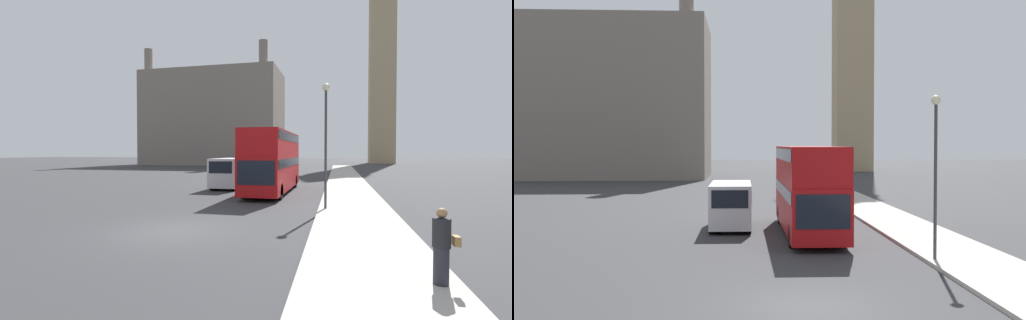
# 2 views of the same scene
# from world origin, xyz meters

# --- Properties ---
(ground_plane) EXTENTS (300.00, 300.00, 0.00)m
(ground_plane) POSITION_xyz_m (0.00, 0.00, 0.00)
(ground_plane) COLOR #333335
(sidewalk_strip) EXTENTS (3.49, 120.00, 0.15)m
(sidewalk_strip) POSITION_xyz_m (6.74, 0.00, 0.07)
(sidewalk_strip) COLOR #ADA89E
(sidewalk_strip) RESTS_ON ground_plane
(clock_tower) EXTENTS (6.44, 6.61, 64.37)m
(clock_tower) POSITION_xyz_m (16.57, 79.17, 32.98)
(clock_tower) COLOR tan
(clock_tower) RESTS_ON ground_plane
(building_block_distant) EXTENTS (29.82, 14.94, 25.05)m
(building_block_distant) POSITION_xyz_m (-21.27, 61.73, 10.31)
(building_block_distant) COLOR slate
(building_block_distant) RESTS_ON ground_plane
(red_double_decker_bus) EXTENTS (2.52, 10.66, 4.29)m
(red_double_decker_bus) POSITION_xyz_m (1.43, 12.49, 2.40)
(red_double_decker_bus) COLOR #A80F11
(red_double_decker_bus) RESTS_ON ground_plane
(white_van) EXTENTS (2.11, 5.03, 2.38)m
(white_van) POSITION_xyz_m (-2.38, 14.43, 1.28)
(white_van) COLOR silver
(white_van) RESTS_ON ground_plane
(pedestrian) EXTENTS (0.51, 0.35, 1.59)m
(pedestrian) POSITION_xyz_m (8.01, -3.77, 0.95)
(pedestrian) COLOR #23232D
(pedestrian) RESTS_ON sidewalk_strip
(street_lamp) EXTENTS (0.36, 0.36, 6.05)m
(street_lamp) POSITION_xyz_m (5.34, 5.40, 4.10)
(street_lamp) COLOR #38383D
(street_lamp) RESTS_ON sidewalk_strip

